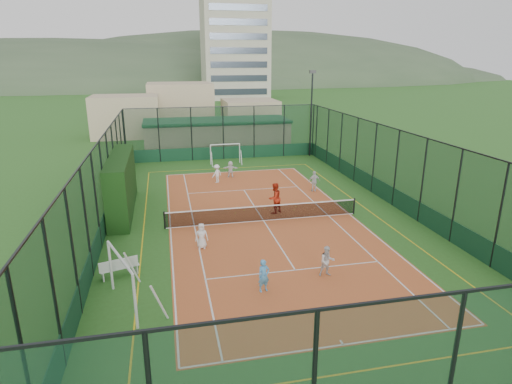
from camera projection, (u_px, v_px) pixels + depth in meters
ground at (264, 221)px, 25.57m from camera, size 300.00×300.00×0.00m
court_slab at (264, 221)px, 25.57m from camera, size 11.17×23.97×0.01m
tennis_net at (264, 213)px, 25.41m from camera, size 11.67×0.12×1.06m
perimeter_fence at (264, 181)px, 24.83m from camera, size 18.12×34.12×5.00m
floodlight_ne at (311, 114)px, 41.56m from camera, size 0.60×0.26×8.25m
clubhouse at (217, 134)px, 45.63m from camera, size 15.20×7.20×3.15m
apartment_tower at (234, 33)px, 100.02m from camera, size 15.00×12.00×30.00m
distant_hills at (176, 84)px, 165.54m from camera, size 200.00×60.00×24.00m
hedge_left at (122, 184)px, 26.75m from camera, size 1.22×8.13×3.56m
white_bench at (119, 267)px, 18.92m from camera, size 1.74×0.95×0.94m
futsal_goal_near at (122, 282)px, 16.38m from camera, size 3.49×2.10×2.17m
futsal_goal_far at (225, 154)px, 39.27m from camera, size 2.83×0.92×1.81m
child_near_left at (202, 236)px, 21.70m from camera, size 0.68×0.48×1.33m
child_near_mid at (264, 276)px, 17.64m from camera, size 0.58×0.46×1.41m
child_near_right at (327, 261)px, 18.90m from camera, size 0.71×0.57×1.41m
child_far_left at (217, 174)px, 33.26m from camera, size 1.06×1.00×1.44m
child_far_right at (314, 181)px, 31.04m from camera, size 0.89×0.38×1.52m
child_far_back at (230, 169)px, 34.85m from camera, size 1.29×0.63×1.34m
coach at (275, 198)px, 26.60m from camera, size 1.19×1.12×1.94m
tennis_balls at (267, 210)px, 27.32m from camera, size 4.15×0.75×0.07m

